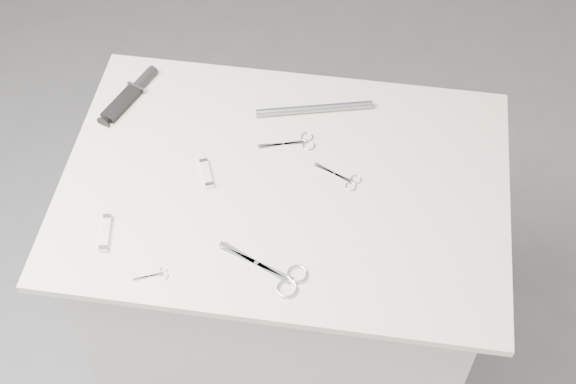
# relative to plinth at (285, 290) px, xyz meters

# --- Properties ---
(ground) EXTENTS (4.00, 4.00, 0.01)m
(ground) POSITION_rel_plinth_xyz_m (0.00, 0.00, -0.46)
(ground) COLOR slate
(ground) RESTS_ON ground
(plinth) EXTENTS (0.90, 0.60, 0.90)m
(plinth) POSITION_rel_plinth_xyz_m (0.00, 0.00, 0.00)
(plinth) COLOR #B0B0AE
(plinth) RESTS_ON ground
(display_board) EXTENTS (1.00, 0.70, 0.02)m
(display_board) POSITION_rel_plinth_xyz_m (0.00, 0.00, 0.46)
(display_board) COLOR beige
(display_board) RESTS_ON plinth
(large_shears) EXTENTS (0.19, 0.12, 0.01)m
(large_shears) POSITION_rel_plinth_xyz_m (0.03, -0.24, 0.47)
(large_shears) COLOR silver
(large_shears) RESTS_ON display_board
(embroidery_scissors_a) EXTENTS (0.13, 0.07, 0.00)m
(embroidery_scissors_a) POSITION_rel_plinth_xyz_m (0.01, 0.12, 0.47)
(embroidery_scissors_a) COLOR silver
(embroidery_scissors_a) RESTS_ON display_board
(embroidery_scissors_b) EXTENTS (0.11, 0.07, 0.00)m
(embroidery_scissors_b) POSITION_rel_plinth_xyz_m (0.13, 0.03, 0.47)
(embroidery_scissors_b) COLOR silver
(embroidery_scissors_b) RESTS_ON display_board
(tiny_scissors) EXTENTS (0.07, 0.04, 0.00)m
(tiny_scissors) POSITION_rel_plinth_xyz_m (-0.23, -0.28, 0.47)
(tiny_scissors) COLOR silver
(tiny_scissors) RESTS_ON display_board
(sheathed_knife) EXTENTS (0.10, 0.19, 0.02)m
(sheathed_knife) POSITION_rel_plinth_xyz_m (-0.41, 0.22, 0.48)
(sheathed_knife) COLOR black
(sheathed_knife) RESTS_ON display_board
(pocket_knife_a) EXTENTS (0.03, 0.09, 0.01)m
(pocket_knife_a) POSITION_rel_plinth_xyz_m (-0.36, -0.20, 0.48)
(pocket_knife_a) COLOR beige
(pocket_knife_a) RESTS_ON display_board
(pocket_knife_b) EXTENTS (0.05, 0.08, 0.01)m
(pocket_knife_b) POSITION_rel_plinth_xyz_m (-0.18, -0.00, 0.48)
(pocket_knife_b) COLOR beige
(pocket_knife_b) RESTS_ON display_board
(metal_rail) EXTENTS (0.28, 0.09, 0.02)m
(metal_rail) POSITION_rel_plinth_xyz_m (0.04, 0.23, 0.48)
(metal_rail) COLOR gray
(metal_rail) RESTS_ON display_board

